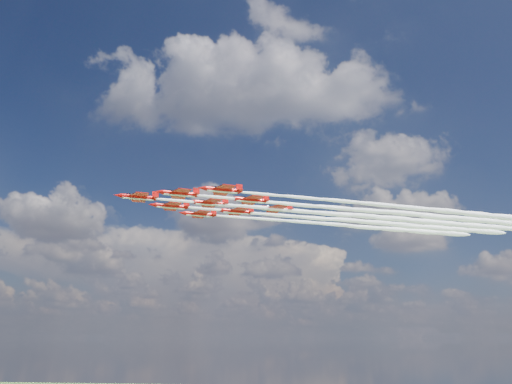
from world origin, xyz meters
TOP-DOWN VIEW (x-y plane):
  - jet_lead at (15.98, 8.20)m, footprint 89.21×46.96m
  - jet_row2_port at (28.33, 6.36)m, footprint 89.21×46.96m
  - jet_row2_starb at (21.99, 19.14)m, footprint 89.21×46.96m
  - jet_row3_port at (40.68, 4.52)m, footprint 89.21×46.96m
  - jet_row3_centre at (34.34, 17.30)m, footprint 89.21×46.96m
  - jet_row3_starb at (28.00, 30.08)m, footprint 89.21×46.96m
  - jet_row4_port at (46.69, 15.46)m, footprint 89.21×46.96m
  - jet_row4_starb at (40.35, 28.24)m, footprint 89.21×46.96m
  - jet_tail at (52.70, 26.40)m, footprint 89.21×46.96m

SIDE VIEW (x-z plane):
  - jet_lead at x=15.98m, z-range 73.96..76.99m
  - jet_row2_port at x=28.33m, z-range 73.96..76.99m
  - jet_row2_starb at x=21.99m, z-range 73.96..76.99m
  - jet_row3_port at x=40.68m, z-range 73.96..76.99m
  - jet_row3_centre at x=34.34m, z-range 73.96..76.99m
  - jet_row3_starb at x=28.00m, z-range 73.96..76.99m
  - jet_row4_port at x=46.69m, z-range 73.96..76.99m
  - jet_row4_starb at x=40.35m, z-range 73.96..76.99m
  - jet_tail at x=52.70m, z-range 73.96..76.99m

